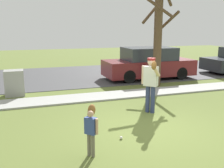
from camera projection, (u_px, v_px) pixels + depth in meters
name	position (u px, v px, depth m)	size (l,w,h in m)	color
ground_plane	(109.00, 97.00, 10.30)	(48.00, 48.00, 0.00)	olive
sidewalk_strip	(109.00, 96.00, 10.39)	(36.00, 1.20, 0.06)	#A3A39E
road_surface	(81.00, 75.00, 15.02)	(36.00, 6.80, 0.02)	#424244
person_adult	(151.00, 79.00, 8.18)	(0.53, 0.87, 1.75)	navy
person_child	(91.00, 124.00, 5.52)	(0.36, 0.56, 1.05)	#6B6656
baseball	(121.00, 138.00, 6.41)	(0.07, 0.07, 0.07)	white
utility_cabinet	(14.00, 83.00, 10.41)	(0.73, 0.62, 1.02)	gray
street_tree_near	(158.00, 34.00, 11.79)	(1.84, 1.88, 4.43)	brown
parked_suv_maroon	(149.00, 64.00, 13.86)	(4.70, 1.90, 1.63)	maroon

